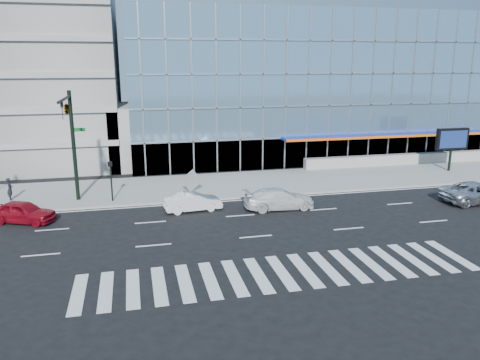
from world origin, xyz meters
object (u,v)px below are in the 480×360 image
object	(u,v)px
silver_suv	(478,192)
ped_signal_post	(111,175)
marquee_sign	(452,140)
pedestrian	(10,189)
white_suv	(279,199)
red_sedan	(23,212)
traffic_signal	(69,121)
tilted_panel	(192,181)
white_sedan	(193,202)

from	to	relation	value
silver_suv	ped_signal_post	bearing A→B (deg)	77.37
marquee_sign	pedestrian	xyz separation A→B (m)	(-37.85, -1.00, -2.08)
white_suv	red_sedan	world-z (taller)	white_suv
traffic_signal	marquee_sign	xyz separation A→B (m)	(33.00, 3.42, -3.10)
traffic_signal	tilted_panel	bearing A→B (deg)	10.33
red_sedan	pedestrian	xyz separation A→B (m)	(-1.86, 5.13, 0.27)
silver_suv	white_sedan	xyz separation A→B (m)	(-20.71, 2.80, -0.11)
traffic_signal	pedestrian	xyz separation A→B (m)	(-4.85, 2.42, -5.18)
ped_signal_post	red_sedan	world-z (taller)	ped_signal_post
white_suv	marquee_sign	bearing A→B (deg)	-67.63
pedestrian	white_sedan	bearing A→B (deg)	-118.34
tilted_panel	marquee_sign	bearing A→B (deg)	-7.32
white_sedan	red_sedan	xyz separation A→B (m)	(-11.00, 0.06, 0.05)
ped_signal_post	pedestrian	xyz separation A→B (m)	(-7.35, 2.05, -1.16)
silver_suv	white_sedan	distance (m)	20.90
traffic_signal	white_sedan	distance (m)	10.11
white_sedan	tilted_panel	xyz separation A→B (m)	(0.49, 4.32, 0.40)
white_suv	white_sedan	size ratio (longest dim) A/B	1.25
traffic_signal	white_sedan	xyz separation A→B (m)	(8.01, -2.77, -5.51)
red_sedan	silver_suv	bearing A→B (deg)	-72.43
silver_suv	tilted_panel	xyz separation A→B (m)	(-20.23, 7.12, 0.30)
white_sedan	traffic_signal	bearing A→B (deg)	65.13
white_sedan	ped_signal_post	bearing A→B (deg)	54.51
ped_signal_post	marquee_sign	xyz separation A→B (m)	(30.50, 3.05, 0.93)
white_suv	tilted_panel	bearing A→B (deg)	48.47
traffic_signal	white_sedan	size ratio (longest dim) A/B	2.01
white_sedan	pedestrian	size ratio (longest dim) A/B	2.39
marquee_sign	white_suv	world-z (taller)	marquee_sign
ped_signal_post	tilted_panel	world-z (taller)	ped_signal_post
marquee_sign	red_sedan	distance (m)	36.58
ped_signal_post	pedestrian	size ratio (longest dim) A/B	1.80
ped_signal_post	marquee_sign	world-z (taller)	marquee_sign
marquee_sign	red_sedan	size ratio (longest dim) A/B	0.96
ped_signal_post	tilted_panel	bearing A→B (deg)	11.07
ped_signal_post	tilted_panel	size ratio (longest dim) A/B	2.31
white_suv	white_sedan	xyz separation A→B (m)	(-6.00, 0.90, -0.07)
red_sedan	pedestrian	distance (m)	5.47
silver_suv	tilted_panel	size ratio (longest dim) A/B	4.22
traffic_signal	white_suv	world-z (taller)	traffic_signal
white_suv	tilted_panel	size ratio (longest dim) A/B	3.83
white_sedan	silver_suv	bearing A→B (deg)	-103.51
white_suv	ped_signal_post	bearing A→B (deg)	72.54
silver_suv	white_sedan	size ratio (longest dim) A/B	1.38
marquee_sign	red_sedan	xyz separation A→B (m)	(-35.99, -6.13, -2.36)
pedestrian	marquee_sign	bearing A→B (deg)	-94.84
white_suv	pedestrian	xyz separation A→B (m)	(-18.86, 6.09, 0.26)
traffic_signal	white_suv	size ratio (longest dim) A/B	1.61
marquee_sign	white_sedan	xyz separation A→B (m)	(-24.98, -6.19, -2.41)
ped_signal_post	red_sedan	xyz separation A→B (m)	(-5.49, -3.08, -1.43)
traffic_signal	ped_signal_post	world-z (taller)	traffic_signal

